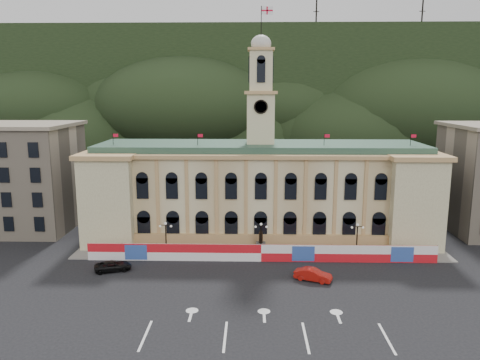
{
  "coord_description": "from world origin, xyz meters",
  "views": [
    {
      "loc": [
        -1.49,
        -48.73,
        24.03
      ],
      "look_at": [
        -3.1,
        18.0,
        11.31
      ],
      "focal_mm": 35.0,
      "sensor_mm": 36.0,
      "label": 1
    }
  ],
  "objects_px": {
    "red_sedan": "(313,275)",
    "black_suv": "(113,266)",
    "statue": "(261,247)",
    "lamp_center": "(261,237)"
  },
  "relations": [
    {
      "from": "red_sedan",
      "to": "black_suv",
      "type": "relative_size",
      "value": 0.94
    },
    {
      "from": "statue",
      "to": "red_sedan",
      "type": "distance_m",
      "value": 11.75
    },
    {
      "from": "red_sedan",
      "to": "black_suv",
      "type": "height_order",
      "value": "red_sedan"
    },
    {
      "from": "lamp_center",
      "to": "black_suv",
      "type": "distance_m",
      "value": 21.21
    },
    {
      "from": "statue",
      "to": "lamp_center",
      "type": "height_order",
      "value": "lamp_center"
    },
    {
      "from": "red_sedan",
      "to": "black_suv",
      "type": "distance_m",
      "value": 26.85
    },
    {
      "from": "statue",
      "to": "black_suv",
      "type": "bearing_deg",
      "value": -160.74
    },
    {
      "from": "statue",
      "to": "lamp_center",
      "type": "distance_m",
      "value": 2.14
    },
    {
      "from": "lamp_center",
      "to": "red_sedan",
      "type": "bearing_deg",
      "value": -53.29
    },
    {
      "from": "lamp_center",
      "to": "red_sedan",
      "type": "height_order",
      "value": "lamp_center"
    }
  ]
}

